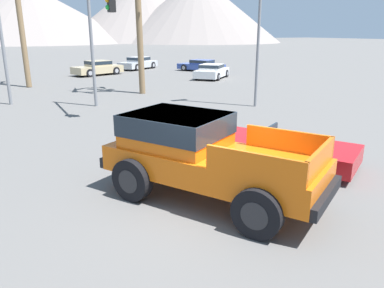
{
  "coord_description": "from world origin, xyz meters",
  "views": [
    {
      "loc": [
        -3.86,
        -6.84,
        3.71
      ],
      "look_at": [
        0.25,
        0.91,
        1.05
      ],
      "focal_mm": 35.0,
      "sensor_mm": 36.0,
      "label": 1
    }
  ],
  "objects_px": {
    "parked_car_tan": "(98,68)",
    "parked_car_white": "(212,71)",
    "orange_pickup_truck": "(199,151)",
    "street_lamp_post": "(260,1)",
    "red_convertible_car": "(282,150)",
    "traffic_light_crosswalk": "(99,25)",
    "parked_car_silver": "(138,63)",
    "parked_car_blue": "(201,65)"
  },
  "relations": [
    {
      "from": "parked_car_blue",
      "to": "parked_car_silver",
      "type": "distance_m",
      "value": 6.58
    },
    {
      "from": "traffic_light_crosswalk",
      "to": "street_lamp_post",
      "type": "distance_m",
      "value": 7.6
    },
    {
      "from": "orange_pickup_truck",
      "to": "parked_car_tan",
      "type": "relative_size",
      "value": 1.17
    },
    {
      "from": "red_convertible_car",
      "to": "parked_car_tan",
      "type": "height_order",
      "value": "parked_car_tan"
    },
    {
      "from": "parked_car_white",
      "to": "street_lamp_post",
      "type": "bearing_deg",
      "value": -62.02
    },
    {
      "from": "parked_car_silver",
      "to": "parked_car_blue",
      "type": "bearing_deg",
      "value": -169.35
    },
    {
      "from": "parked_car_blue",
      "to": "parked_car_white",
      "type": "relative_size",
      "value": 1.11
    },
    {
      "from": "orange_pickup_truck",
      "to": "parked_car_tan",
      "type": "bearing_deg",
      "value": 50.87
    },
    {
      "from": "red_convertible_car",
      "to": "parked_car_white",
      "type": "distance_m",
      "value": 20.34
    },
    {
      "from": "orange_pickup_truck",
      "to": "street_lamp_post",
      "type": "bearing_deg",
      "value": 16.53
    },
    {
      "from": "parked_car_tan",
      "to": "street_lamp_post",
      "type": "relative_size",
      "value": 0.54
    },
    {
      "from": "orange_pickup_truck",
      "to": "parked_car_blue",
      "type": "distance_m",
      "value": 28.24
    },
    {
      "from": "parked_car_blue",
      "to": "street_lamp_post",
      "type": "xyz_separation_m",
      "value": [
        -6.07,
        -16.46,
        4.5
      ]
    },
    {
      "from": "red_convertible_car",
      "to": "street_lamp_post",
      "type": "xyz_separation_m",
      "value": [
        4.58,
        7.31,
        4.64
      ]
    },
    {
      "from": "red_convertible_car",
      "to": "parked_car_white",
      "type": "bearing_deg",
      "value": 35.03
    },
    {
      "from": "orange_pickup_truck",
      "to": "red_convertible_car",
      "type": "bearing_deg",
      "value": -15.23
    },
    {
      "from": "red_convertible_car",
      "to": "parked_car_silver",
      "type": "distance_m",
      "value": 29.07
    },
    {
      "from": "orange_pickup_truck",
      "to": "parked_car_white",
      "type": "relative_size",
      "value": 1.27
    },
    {
      "from": "parked_car_blue",
      "to": "street_lamp_post",
      "type": "height_order",
      "value": "street_lamp_post"
    },
    {
      "from": "parked_car_blue",
      "to": "street_lamp_post",
      "type": "bearing_deg",
      "value": -138.46
    },
    {
      "from": "orange_pickup_truck",
      "to": "parked_car_tan",
      "type": "xyz_separation_m",
      "value": [
        4.3,
        25.98,
        -0.46
      ]
    },
    {
      "from": "red_convertible_car",
      "to": "parked_car_blue",
      "type": "xyz_separation_m",
      "value": [
        10.65,
        23.77,
        0.14
      ]
    },
    {
      "from": "parked_car_blue",
      "to": "parked_car_white",
      "type": "xyz_separation_m",
      "value": [
        -2.03,
        -5.35,
        0.03
      ]
    },
    {
      "from": "parked_car_tan",
      "to": "parked_car_white",
      "type": "xyz_separation_m",
      "value": [
        7.53,
        -6.73,
        -0.05
      ]
    },
    {
      "from": "red_convertible_car",
      "to": "parked_car_silver",
      "type": "bearing_deg",
      "value": 48.16
    },
    {
      "from": "orange_pickup_truck",
      "to": "parked_car_blue",
      "type": "xyz_separation_m",
      "value": [
        13.85,
        24.6,
        -0.54
      ]
    },
    {
      "from": "red_convertible_car",
      "to": "parked_car_blue",
      "type": "height_order",
      "value": "parked_car_blue"
    },
    {
      "from": "red_convertible_car",
      "to": "parked_car_tan",
      "type": "distance_m",
      "value": 25.18
    },
    {
      "from": "parked_car_tan",
      "to": "parked_car_silver",
      "type": "xyz_separation_m",
      "value": [
        4.93,
        3.28,
        -0.01
      ]
    },
    {
      "from": "traffic_light_crosswalk",
      "to": "red_convertible_car",
      "type": "bearing_deg",
      "value": 15.34
    },
    {
      "from": "parked_car_white",
      "to": "parked_car_tan",
      "type": "bearing_deg",
      "value": -173.85
    },
    {
      "from": "red_convertible_car",
      "to": "parked_car_tan",
      "type": "bearing_deg",
      "value": 57.62
    },
    {
      "from": "parked_car_silver",
      "to": "street_lamp_post",
      "type": "height_order",
      "value": "street_lamp_post"
    },
    {
      "from": "street_lamp_post",
      "to": "parked_car_silver",
      "type": "bearing_deg",
      "value": 86.1
    },
    {
      "from": "parked_car_white",
      "to": "street_lamp_post",
      "type": "height_order",
      "value": "street_lamp_post"
    },
    {
      "from": "traffic_light_crosswalk",
      "to": "parked_car_white",
      "type": "bearing_deg",
      "value": 128.39
    },
    {
      "from": "red_convertible_car",
      "to": "traffic_light_crosswalk",
      "type": "distance_m",
      "value": 10.48
    },
    {
      "from": "parked_car_tan",
      "to": "parked_car_white",
      "type": "relative_size",
      "value": 1.08
    },
    {
      "from": "orange_pickup_truck",
      "to": "parked_car_silver",
      "type": "height_order",
      "value": "orange_pickup_truck"
    },
    {
      "from": "orange_pickup_truck",
      "to": "parked_car_silver",
      "type": "xyz_separation_m",
      "value": [
        9.22,
        29.27,
        -0.48
      ]
    },
    {
      "from": "orange_pickup_truck",
      "to": "parked_car_blue",
      "type": "height_order",
      "value": "orange_pickup_truck"
    },
    {
      "from": "orange_pickup_truck",
      "to": "red_convertible_car",
      "type": "height_order",
      "value": "orange_pickup_truck"
    }
  ]
}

